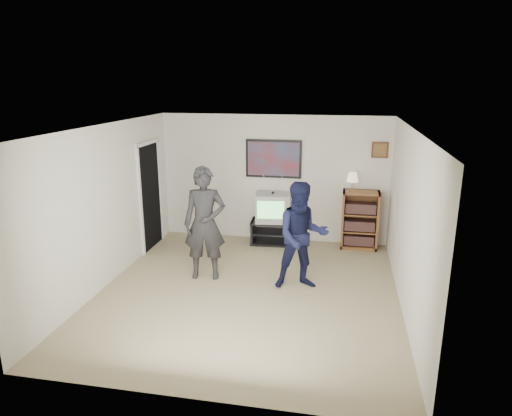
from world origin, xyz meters
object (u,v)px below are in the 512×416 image
(person_short, at_px, (302,236))
(person_tall, at_px, (205,224))
(media_stand, at_px, (275,232))
(bookshelf, at_px, (360,220))
(crt_television, at_px, (273,207))

(person_short, bearing_deg, person_tall, 161.16)
(media_stand, xyz_separation_m, bookshelf, (1.63, 0.05, 0.33))
(person_short, bearing_deg, crt_television, 95.84)
(bookshelf, relative_size, person_tall, 0.61)
(bookshelf, bearing_deg, person_tall, -143.44)
(media_stand, relative_size, person_short, 0.56)
(bookshelf, height_order, person_short, person_short)
(person_short, bearing_deg, media_stand, 94.77)
(media_stand, height_order, person_short, person_short)
(media_stand, height_order, person_tall, person_tall)
(crt_television, distance_m, bookshelf, 1.68)
(person_short, bearing_deg, bookshelf, 49.00)
(bookshelf, bearing_deg, person_short, -115.64)
(person_tall, height_order, person_short, person_tall)
(crt_television, relative_size, bookshelf, 0.58)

